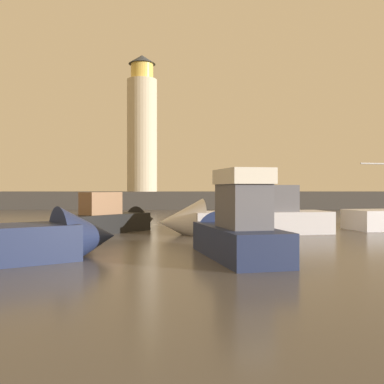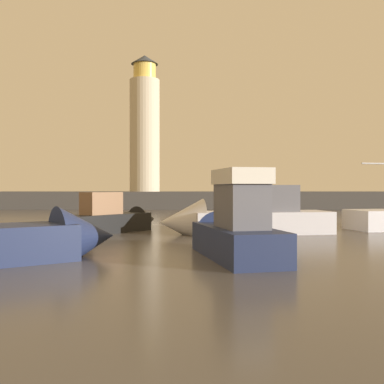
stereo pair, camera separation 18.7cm
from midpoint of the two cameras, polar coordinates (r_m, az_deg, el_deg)
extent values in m
plane|color=#4C4742|center=(26.88, -1.49, -4.43)|extent=(220.00, 220.00, 0.00)
cube|color=#423F3D|center=(52.11, -0.83, -1.03)|extent=(77.43, 6.70, 1.97)
cylinder|color=beige|center=(52.80, -6.65, 7.19)|extent=(3.50, 3.50, 13.10)
cylinder|color=#F2CC59|center=(54.20, -6.65, 15.05)|extent=(2.63, 2.63, 1.83)
cone|color=#33383D|center=(54.59, -6.65, 16.51)|extent=(3.15, 3.15, 1.05)
cube|color=#1E284C|center=(14.63, 5.42, -6.44)|extent=(2.91, 5.38, 1.02)
cone|color=#1E284C|center=(17.48, 2.27, -5.16)|extent=(2.06, 1.98, 1.74)
cube|color=#595960|center=(14.09, 6.03, -1.81)|extent=(1.66, 2.35, 1.38)
cube|color=silver|center=(14.09, 6.03, 1.98)|extent=(1.83, 2.58, 0.48)
cube|color=silver|center=(22.88, 8.43, -3.86)|extent=(7.29, 3.60, 1.12)
cone|color=silver|center=(21.92, -1.79, -3.90)|extent=(2.55, 2.67, 2.32)
cube|color=#595960|center=(22.98, 9.56, -0.78)|extent=(2.78, 2.14, 1.33)
cone|color=#1E284C|center=(15.50, -13.75, -5.64)|extent=(2.85, 2.89, 2.13)
cube|color=black|center=(23.40, -11.26, -3.97)|extent=(4.26, 4.94, 0.96)
cone|color=black|center=(25.42, -6.41, -3.51)|extent=(2.09, 2.07, 1.53)
cube|color=#8C6647|center=(23.09, -11.96, -1.42)|extent=(2.04, 2.24, 1.13)
camera|label=1|loc=(0.09, -90.33, 0.00)|focal=41.58mm
camera|label=2|loc=(0.09, 89.67, 0.00)|focal=41.58mm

